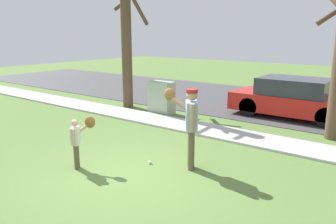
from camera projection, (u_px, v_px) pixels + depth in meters
ground_plane at (214, 133)px, 9.58m from camera, size 48.00×48.00×0.00m
sidewalk_strip at (216, 132)px, 9.65m from camera, size 36.00×1.20×0.06m
road_surface at (277, 104)px, 13.54m from camera, size 36.00×6.80×0.02m
person_adult at (189, 120)px, 6.87m from camera, size 0.86×0.50×1.70m
person_child at (79, 136)px, 6.98m from camera, size 0.40×0.58×1.10m
baseball at (150, 162)px, 7.32m from camera, size 0.07×0.07×0.07m
utility_cabinet at (162, 98)px, 11.87m from camera, size 0.88×0.51×1.14m
street_tree_far at (126, 29)px, 12.41m from camera, size 1.85×1.89×5.54m
parked_hatchback_red at (293, 98)px, 11.24m from camera, size 4.00×1.75×1.33m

